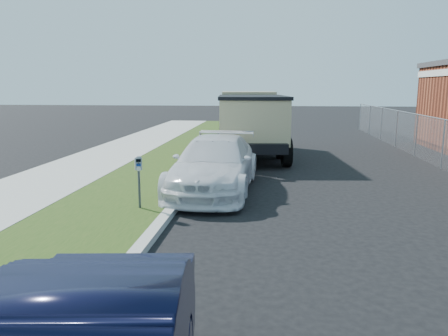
# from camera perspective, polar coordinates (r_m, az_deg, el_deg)

# --- Properties ---
(ground) EXTENTS (120.00, 120.00, 0.00)m
(ground) POSITION_cam_1_polar(r_m,az_deg,el_deg) (9.95, 7.49, -6.88)
(ground) COLOR black
(ground) RESTS_ON ground
(streetside) EXTENTS (6.12, 50.00, 0.15)m
(streetside) POSITION_cam_1_polar(r_m,az_deg,el_deg) (12.97, -18.17, -2.89)
(streetside) COLOR gray
(streetside) RESTS_ON ground
(chainlink_fence) EXTENTS (0.06, 30.06, 30.00)m
(chainlink_fence) POSITION_cam_1_polar(r_m,az_deg,el_deg) (17.74, 26.81, 3.92)
(chainlink_fence) COLOR slate
(chainlink_fence) RESTS_ON ground
(parking_meter) EXTENTS (0.20, 0.17, 1.26)m
(parking_meter) POSITION_cam_1_polar(r_m,az_deg,el_deg) (10.42, -11.09, -0.34)
(parking_meter) COLOR #3F4247
(parking_meter) RESTS_ON ground
(white_wagon) EXTENTS (2.39, 5.43, 1.55)m
(white_wagon) POSITION_cam_1_polar(r_m,az_deg,el_deg) (12.53, -1.25, 0.49)
(white_wagon) COLOR white
(white_wagon) RESTS_ON ground
(dump_truck) EXTENTS (3.35, 7.19, 2.73)m
(dump_truck) POSITION_cam_1_polar(r_m,az_deg,el_deg) (19.16, 3.48, 6.27)
(dump_truck) COLOR black
(dump_truck) RESTS_ON ground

